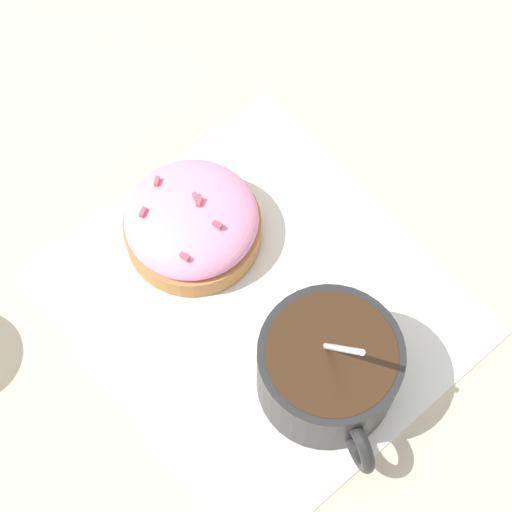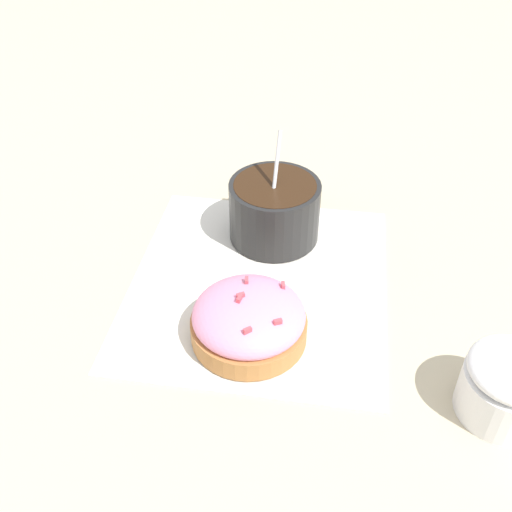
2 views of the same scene
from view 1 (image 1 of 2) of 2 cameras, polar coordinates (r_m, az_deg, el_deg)
name	(u,v)px [view 1 (image 1 of 2)]	position (r m, az deg, el deg)	size (l,w,h in m)	color
ground_plane	(259,303)	(0.63, 0.19, -3.12)	(3.00, 3.00, 0.00)	#C6B793
paper_napkin	(259,302)	(0.63, 0.19, -3.07)	(0.29, 0.27, 0.00)	white
coffee_cup	(326,371)	(0.57, 4.68, -7.63)	(0.12, 0.10, 0.12)	black
frosted_pastry	(192,222)	(0.63, -4.29, 2.25)	(0.10, 0.10, 0.05)	#B2753D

